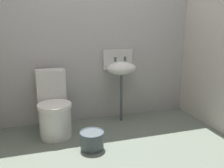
{
  "coord_description": "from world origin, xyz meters",
  "views": [
    {
      "loc": [
        -0.77,
        -2.22,
        1.36
      ],
      "look_at": [
        0.0,
        0.26,
        0.7
      ],
      "focal_mm": 39.16,
      "sensor_mm": 36.0,
      "label": 1
    }
  ],
  "objects": [
    {
      "name": "ground_plane",
      "position": [
        0.0,
        0.0,
        -0.04
      ],
      "size": [
        3.17,
        2.48,
        0.08
      ],
      "primitive_type": "cube",
      "color": "slate"
    },
    {
      "name": "wall_back",
      "position": [
        0.0,
        1.09,
        1.08
      ],
      "size": [
        3.17,
        0.1,
        2.17
      ],
      "primitive_type": "cube",
      "color": "#B2ADAB",
      "rests_on": "ground"
    },
    {
      "name": "toilet_near_wall",
      "position": [
        -0.61,
        0.69,
        0.32
      ],
      "size": [
        0.42,
        0.6,
        0.78
      ],
      "rotation": [
        0.0,
        0.0,
        3.18
      ],
      "color": "white",
      "rests_on": "ground"
    },
    {
      "name": "sink",
      "position": [
        0.32,
        0.88,
        0.75
      ],
      "size": [
        0.42,
        0.35,
        0.99
      ],
      "color": "#4A5458",
      "rests_on": "ground"
    },
    {
      "name": "bucket",
      "position": [
        -0.25,
        0.18,
        0.1
      ],
      "size": [
        0.27,
        0.27,
        0.2
      ],
      "color": "#4A5458",
      "rests_on": "ground"
    }
  ]
}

